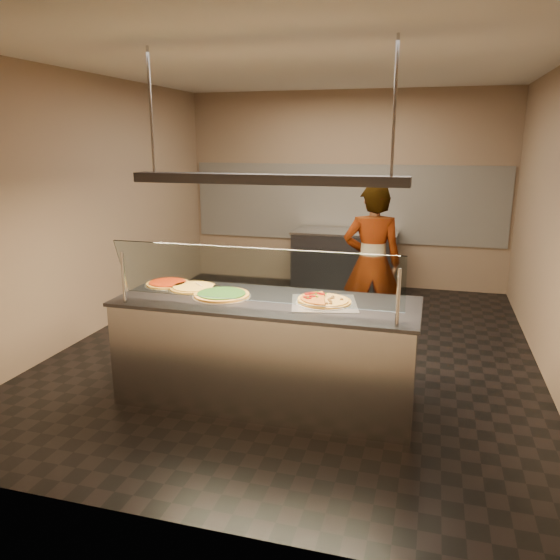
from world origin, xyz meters
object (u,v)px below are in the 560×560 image
(pizza_tomato, at_px, (168,283))
(pizza_spatula, at_px, (205,286))
(serving_counter, at_px, (267,351))
(worker, at_px, (372,263))
(sneeze_guard, at_px, (253,276))
(prep_table, at_px, (344,261))
(pizza_spinach, at_px, (222,295))
(pizza_cheese, at_px, (194,287))
(heat_lamp_housing, at_px, (266,179))
(half_pizza_pepperoni, at_px, (312,298))
(half_pizza_sausage, at_px, (337,301))
(perforated_tray, at_px, (324,303))

(pizza_tomato, bearing_deg, pizza_spatula, -4.91)
(serving_counter, relative_size, worker, 1.43)
(sneeze_guard, bearing_deg, prep_table, 89.09)
(pizza_tomato, xyz_separation_m, prep_table, (1.11, 3.60, -0.48))
(pizza_tomato, xyz_separation_m, pizza_spatula, (0.40, -0.03, 0.01))
(pizza_spinach, height_order, pizza_cheese, pizza_spinach)
(worker, bearing_deg, heat_lamp_housing, 61.10)
(prep_table, bearing_deg, half_pizza_pepperoni, -85.16)
(pizza_spinach, distance_m, pizza_cheese, 0.38)
(sneeze_guard, bearing_deg, pizza_cheese, 146.25)
(pizza_cheese, bearing_deg, pizza_spatula, 21.01)
(pizza_cheese, distance_m, pizza_tomato, 0.31)
(pizza_spinach, relative_size, pizza_tomato, 1.21)
(serving_counter, distance_m, pizza_spatula, 0.84)
(half_pizza_pepperoni, distance_m, pizza_spinach, 0.80)
(heat_lamp_housing, bearing_deg, sneeze_guard, -90.00)
(half_pizza_sausage, xyz_separation_m, pizza_cheese, (-1.35, 0.13, -0.01))
(serving_counter, distance_m, heat_lamp_housing, 1.48)
(serving_counter, distance_m, pizza_spinach, 0.63)
(pizza_spatula, height_order, worker, worker)
(sneeze_guard, bearing_deg, pizza_tomato, 151.26)
(perforated_tray, distance_m, half_pizza_sausage, 0.11)
(serving_counter, bearing_deg, sneeze_guard, -90.00)
(sneeze_guard, distance_m, pizza_tomato, 1.23)
(pizza_cheese, bearing_deg, half_pizza_pepperoni, -6.37)
(serving_counter, height_order, half_pizza_sausage, half_pizza_sausage)
(half_pizza_pepperoni, xyz_separation_m, heat_lamp_housing, (-0.39, -0.03, 0.99))
(perforated_tray, relative_size, half_pizza_pepperoni, 1.34)
(pizza_spinach, bearing_deg, half_pizza_pepperoni, 2.55)
(half_pizza_sausage, distance_m, worker, 1.80)
(half_pizza_sausage, bearing_deg, sneeze_guard, -148.34)
(sneeze_guard, bearing_deg, half_pizza_pepperoni, 44.03)
(perforated_tray, distance_m, pizza_spatula, 1.16)
(pizza_spatula, distance_m, worker, 2.11)
(serving_counter, relative_size, sneeze_guard, 1.10)
(half_pizza_pepperoni, distance_m, pizza_spatula, 1.05)
(sneeze_guard, xyz_separation_m, pizza_tomato, (-1.05, 0.57, -0.28))
(pizza_cheese, bearing_deg, serving_counter, -11.93)
(prep_table, xyz_separation_m, worker, (0.63, -2.00, 0.43))
(serving_counter, height_order, perforated_tray, perforated_tray)
(pizza_spinach, bearing_deg, worker, 58.97)
(sneeze_guard, distance_m, pizza_cheese, 0.95)
(sneeze_guard, xyz_separation_m, heat_lamp_housing, (-0.00, 0.34, 0.72))
(perforated_tray, relative_size, prep_table, 0.41)
(serving_counter, relative_size, pizza_spatula, 9.09)
(perforated_tray, height_order, worker, worker)
(serving_counter, distance_m, half_pizza_pepperoni, 0.63)
(pizza_cheese, bearing_deg, pizza_spinach, -25.41)
(pizza_cheese, height_order, prep_table, pizza_cheese)
(serving_counter, xyz_separation_m, half_pizza_sausage, (0.60, 0.03, 0.49))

